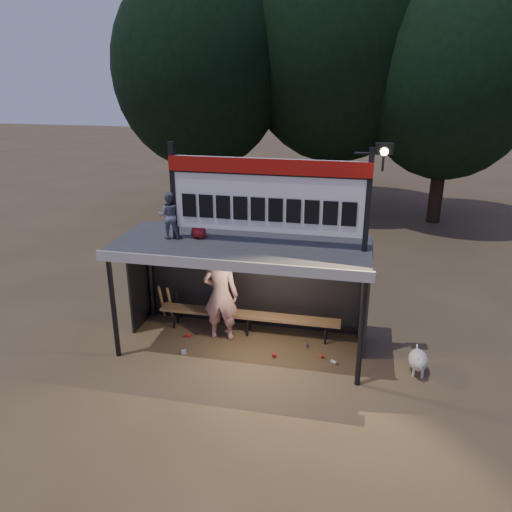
# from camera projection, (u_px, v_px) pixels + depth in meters

# --- Properties ---
(ground) EXTENTS (80.00, 80.00, 0.00)m
(ground) POSITION_uv_depth(u_px,v_px,m) (243.00, 346.00, 10.56)
(ground) COLOR brown
(ground) RESTS_ON ground
(player) EXTENTS (0.76, 0.51, 2.05)m
(player) POSITION_uv_depth(u_px,v_px,m) (221.00, 295.00, 10.53)
(player) COLOR white
(player) RESTS_ON ground
(child_a) EXTENTS (0.52, 0.45, 0.94)m
(child_a) POSITION_uv_depth(u_px,v_px,m) (169.00, 215.00, 9.83)
(child_a) COLOR slate
(child_a) RESTS_ON dugout_shelter
(child_b) EXTENTS (0.51, 0.42, 0.89)m
(child_b) POSITION_uv_depth(u_px,v_px,m) (199.00, 216.00, 9.86)
(child_b) COLOR maroon
(child_b) RESTS_ON dugout_shelter
(dugout_shelter) EXTENTS (5.10, 2.08, 2.32)m
(dugout_shelter) POSITION_uv_depth(u_px,v_px,m) (245.00, 260.00, 10.14)
(dugout_shelter) COLOR #39393C
(dugout_shelter) RESTS_ON ground
(scoreboard_assembly) EXTENTS (4.10, 0.27, 1.99)m
(scoreboard_assembly) POSITION_uv_depth(u_px,v_px,m) (270.00, 193.00, 9.28)
(scoreboard_assembly) COLOR black
(scoreboard_assembly) RESTS_ON dugout_shelter
(bench) EXTENTS (4.00, 0.35, 0.48)m
(bench) POSITION_uv_depth(u_px,v_px,m) (249.00, 316.00, 10.92)
(bench) COLOR #956E46
(bench) RESTS_ON ground
(tree_left) EXTENTS (6.46, 6.46, 9.27)m
(tree_left) POSITION_uv_depth(u_px,v_px,m) (200.00, 69.00, 18.57)
(tree_left) COLOR black
(tree_left) RESTS_ON ground
(tree_mid) EXTENTS (7.22, 7.22, 10.36)m
(tree_mid) POSITION_uv_depth(u_px,v_px,m) (338.00, 50.00, 18.74)
(tree_mid) COLOR black
(tree_mid) RESTS_ON ground
(tree_right) EXTENTS (6.08, 6.08, 8.72)m
(tree_right) POSITION_uv_depth(u_px,v_px,m) (451.00, 79.00, 17.39)
(tree_right) COLOR #2F1E15
(tree_right) RESTS_ON ground
(dog) EXTENTS (0.36, 0.81, 0.49)m
(dog) POSITION_uv_depth(u_px,v_px,m) (418.00, 361.00, 9.51)
(dog) COLOR silver
(dog) RESTS_ON ground
(bats) EXTENTS (0.48, 0.33, 0.84)m
(bats) POSITION_uv_depth(u_px,v_px,m) (170.00, 302.00, 11.54)
(bats) COLOR #977246
(bats) RESTS_ON ground
(litter) EXTENTS (3.31, 1.48, 0.08)m
(litter) POSITION_uv_depth(u_px,v_px,m) (259.00, 346.00, 10.46)
(litter) COLOR red
(litter) RESTS_ON ground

